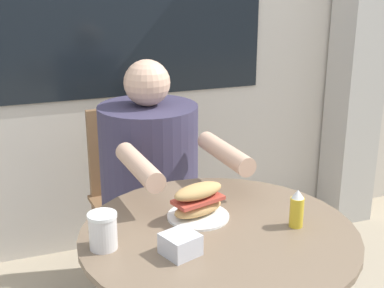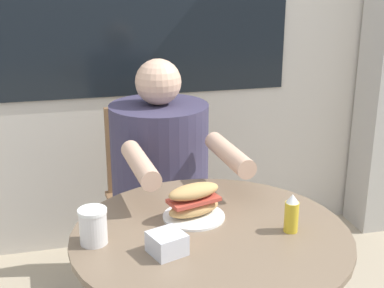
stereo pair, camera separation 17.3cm
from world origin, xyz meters
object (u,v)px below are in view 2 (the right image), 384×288
Objects in this scene: seated_diner at (163,218)px; drink_cup at (93,226)px; diner_chair at (147,180)px; sandwich_on_plate at (194,203)px; condiment_bottle at (292,214)px; cafe_table at (210,288)px.

drink_cup is (-0.32, -0.60, 0.31)m from seated_diner.
seated_diner is (0.01, -0.35, -0.03)m from diner_chair.
condiment_bottle is at bearing -31.55° from sandwich_on_plate.
diner_chair is 0.35m from seated_diner.
cafe_table is at bearing 88.37° from seated_diner.
sandwich_on_plate is at bearing 86.61° from diner_chair.
seated_diner is 10.94× the size of drink_cup.
seated_diner is at bearing 62.35° from drink_cup.
diner_chair is at bearing -92.43° from seated_diner.
diner_chair is at bearing 72.19° from drink_cup.
drink_cup reaches higher than cafe_table.
seated_diner reaches higher than condiment_bottle.
sandwich_on_plate reaches higher than cafe_table.
drink_cup is at bearing 172.94° from condiment_bottle.
drink_cup is 0.88× the size of condiment_bottle.
seated_diner is at bearing 110.73° from condiment_bottle.
diner_chair is at bearing 91.98° from cafe_table.
cafe_table is at bearing -76.29° from sandwich_on_plate.
seated_diner is 9.63× the size of condiment_bottle.
condiment_bottle reaches higher than cafe_table.
sandwich_on_plate reaches higher than drink_cup.
seated_diner reaches higher than cafe_table.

